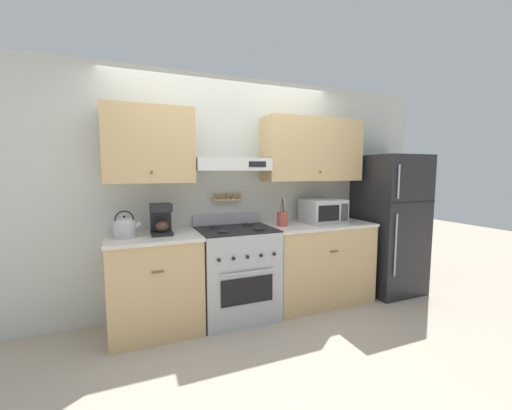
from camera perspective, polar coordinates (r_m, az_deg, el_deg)
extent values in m
plane|color=#B2A38E|center=(3.27, -1.58, -21.62)|extent=(16.00, 16.00, 0.00)
cube|color=silver|center=(3.55, -5.57, 2.12)|extent=(5.20, 0.08, 2.55)
cube|color=tan|center=(3.20, -18.83, 10.26)|extent=(0.82, 0.33, 0.71)
sphere|color=brown|center=(3.01, -18.45, 5.64)|extent=(0.02, 0.02, 0.02)
cube|color=tan|center=(3.78, 10.22, 9.80)|extent=(1.20, 0.33, 0.71)
sphere|color=brown|center=(3.62, 11.65, 5.86)|extent=(0.02, 0.02, 0.02)
cube|color=silver|center=(3.32, -4.50, 7.37)|extent=(0.78, 0.37, 0.13)
cube|color=black|center=(3.22, 0.28, 7.42)|extent=(0.19, 0.01, 0.06)
cube|color=tan|center=(3.48, -5.18, 0.98)|extent=(0.34, 0.07, 0.02)
cylinder|color=olive|center=(3.44, -7.35, 1.56)|extent=(0.03, 0.03, 0.06)
cylinder|color=olive|center=(3.45, -6.26, 1.60)|extent=(0.03, 0.03, 0.06)
cylinder|color=olive|center=(3.47, -5.18, 1.64)|extent=(0.03, 0.03, 0.06)
cylinder|color=olive|center=(3.49, -4.12, 1.67)|extent=(0.03, 0.03, 0.06)
cylinder|color=olive|center=(3.52, -3.07, 1.71)|extent=(0.03, 0.03, 0.06)
cube|color=tan|center=(3.23, -17.83, -13.62)|extent=(0.82, 0.62, 0.89)
cube|color=silver|center=(3.10, -18.11, -5.54)|extent=(0.84, 0.65, 0.03)
cylinder|color=brown|center=(2.85, -17.44, -11.60)|extent=(0.10, 0.01, 0.01)
cube|color=tan|center=(3.80, 11.04, -10.39)|extent=(1.20, 0.62, 0.89)
cube|color=silver|center=(3.70, 11.19, -3.50)|extent=(1.23, 0.65, 0.03)
cylinder|color=brown|center=(3.49, 14.07, -8.23)|extent=(0.10, 0.01, 0.01)
cube|color=#ADAFB5|center=(3.36, -3.57, -12.26)|extent=(0.77, 0.63, 0.92)
cube|color=black|center=(3.10, -1.57, -15.32)|extent=(0.52, 0.01, 0.26)
cylinder|color=#ADAFB5|center=(3.02, -1.41, -12.21)|extent=(0.54, 0.02, 0.02)
cube|color=black|center=(3.24, -3.63, -4.41)|extent=(0.77, 0.63, 0.01)
cylinder|color=#232326|center=(3.04, -6.02, -4.86)|extent=(0.11, 0.11, 0.02)
cylinder|color=#232326|center=(3.17, 0.45, -4.40)|extent=(0.11, 0.11, 0.02)
cylinder|color=#232326|center=(3.33, -7.50, -3.92)|extent=(0.11, 0.11, 0.02)
cylinder|color=#232326|center=(3.44, -1.52, -3.54)|extent=(0.11, 0.11, 0.02)
cylinder|color=black|center=(2.90, -6.74, -9.93)|extent=(0.03, 0.02, 0.03)
cylinder|color=black|center=(2.94, -4.10, -9.69)|extent=(0.03, 0.02, 0.03)
cylinder|color=black|center=(2.99, -1.53, -9.44)|extent=(0.03, 0.02, 0.03)
cylinder|color=black|center=(3.04, 0.95, -9.17)|extent=(0.03, 0.02, 0.03)
cylinder|color=black|center=(3.09, 3.34, -8.90)|extent=(0.03, 0.02, 0.03)
cube|color=#ADAFB5|center=(3.51, -5.19, -2.53)|extent=(0.77, 0.04, 0.12)
cube|color=#232326|center=(4.32, 23.00, -3.18)|extent=(0.69, 0.71, 1.72)
cube|color=black|center=(4.04, 26.77, 0.47)|extent=(0.69, 0.01, 0.01)
cylinder|color=#ADAFB5|center=(3.82, 24.54, 3.90)|extent=(0.02, 0.02, 0.38)
cylinder|color=#ADAFB5|center=(3.91, 24.07, -6.71)|extent=(0.02, 0.02, 0.72)
cylinder|color=#B7B7BC|center=(3.08, -22.75, -4.19)|extent=(0.19, 0.19, 0.14)
ellipsoid|color=#B7B7BC|center=(3.07, -22.80, -2.91)|extent=(0.18, 0.18, 0.08)
sphere|color=black|center=(3.06, -22.84, -1.99)|extent=(0.02, 0.02, 0.02)
cylinder|color=#B7B7BC|center=(3.08, -21.08, -3.74)|extent=(0.12, 0.04, 0.10)
torus|color=black|center=(3.06, -22.82, -2.47)|extent=(0.17, 0.01, 0.17)
cube|color=black|center=(3.10, -16.75, -4.92)|extent=(0.19, 0.22, 0.03)
cube|color=black|center=(3.15, -16.95, -2.33)|extent=(0.19, 0.08, 0.29)
cube|color=black|center=(3.05, -16.87, -0.46)|extent=(0.19, 0.18, 0.07)
ellipsoid|color=#4C3323|center=(3.07, -16.75, -3.71)|extent=(0.12, 0.12, 0.11)
cube|color=#ADAFB5|center=(3.73, 12.07, -1.08)|extent=(0.44, 0.38, 0.27)
cube|color=black|center=(3.55, 13.14, -1.48)|extent=(0.27, 0.01, 0.17)
cube|color=#38383D|center=(3.67, 15.85, -1.29)|extent=(0.09, 0.01, 0.20)
cylinder|color=#B24C42|center=(3.45, 4.83, -2.53)|extent=(0.12, 0.12, 0.15)
cylinder|color=olive|center=(3.41, 4.60, -0.04)|extent=(0.01, 0.05, 0.16)
cylinder|color=#28282B|center=(3.44, 4.93, 0.00)|extent=(0.01, 0.04, 0.16)
cylinder|color=#B2B2B7|center=(3.45, 5.14, 0.02)|extent=(0.01, 0.03, 0.16)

